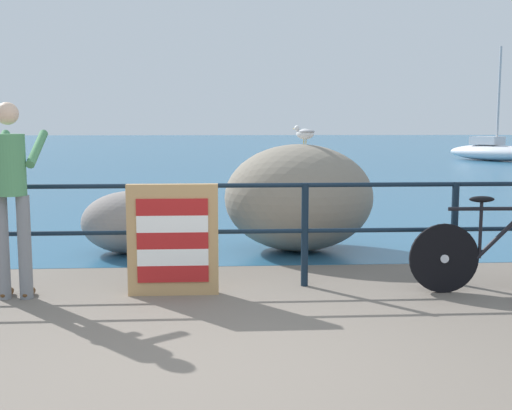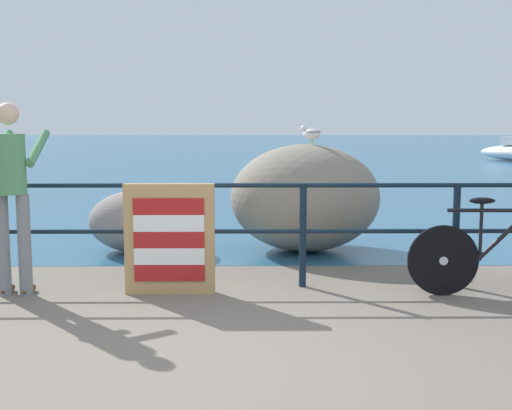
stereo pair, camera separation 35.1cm
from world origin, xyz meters
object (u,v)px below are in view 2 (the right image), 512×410
person_at_railing (12,189)px  breakwater_boulder_left (138,221)px  seagull (311,133)px  folded_deckchair_stack (170,239)px  breakwater_boulder_main (305,198)px

person_at_railing → breakwater_boulder_left: size_ratio=1.46×
breakwater_boulder_left → seagull: 2.42m
person_at_railing → seagull: 3.65m
person_at_railing → folded_deckchair_stack: bearing=-87.9°
folded_deckchair_stack → seagull: size_ratio=3.58×
breakwater_boulder_main → breakwater_boulder_left: breakwater_boulder_main is taller
person_at_railing → seagull: person_at_railing is taller
breakwater_boulder_main → seagull: seagull is taller
breakwater_boulder_main → folded_deckchair_stack: bearing=-124.8°
folded_deckchair_stack → breakwater_boulder_left: (-0.65, 2.03, -0.14)m
breakwater_boulder_left → seagull: size_ratio=4.20×
person_at_railing → seagull: size_ratio=6.13×
folded_deckchair_stack → seagull: (1.51, 2.07, 0.96)m
folded_deckchair_stack → breakwater_boulder_left: folded_deckchair_stack is taller
folded_deckchair_stack → breakwater_boulder_left: bearing=107.7°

